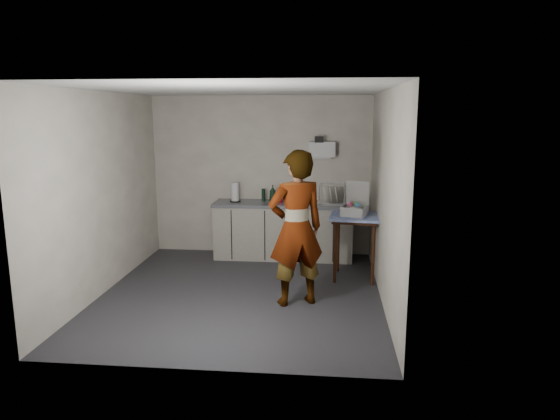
# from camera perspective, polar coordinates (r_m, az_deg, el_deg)

# --- Properties ---
(ground) EXTENTS (4.00, 4.00, 0.00)m
(ground) POSITION_cam_1_polar(r_m,az_deg,el_deg) (6.65, -4.42, -9.46)
(ground) COLOR #28282D
(ground) RESTS_ON ground
(wall_back) EXTENTS (3.60, 0.02, 2.60)m
(wall_back) POSITION_cam_1_polar(r_m,az_deg,el_deg) (8.26, -2.18, 3.92)
(wall_back) COLOR #AFA999
(wall_back) RESTS_ON ground
(wall_right) EXTENTS (0.02, 4.00, 2.60)m
(wall_right) POSITION_cam_1_polar(r_m,az_deg,el_deg) (6.25, 11.79, 1.38)
(wall_right) COLOR #AFA999
(wall_right) RESTS_ON ground
(wall_left) EXTENTS (0.02, 4.00, 2.60)m
(wall_left) POSITION_cam_1_polar(r_m,az_deg,el_deg) (6.85, -19.50, 1.82)
(wall_left) COLOR #AFA999
(wall_left) RESTS_ON ground
(ceiling) EXTENTS (3.60, 4.00, 0.01)m
(ceiling) POSITION_cam_1_polar(r_m,az_deg,el_deg) (6.23, -4.78, 13.50)
(ceiling) COLOR silver
(ceiling) RESTS_ON wall_back
(kitchen_counter) EXTENTS (2.24, 0.62, 0.91)m
(kitchen_counter) POSITION_cam_1_polar(r_m,az_deg,el_deg) (8.08, 0.41, -2.52)
(kitchen_counter) COLOR black
(kitchen_counter) RESTS_ON ground
(wall_shelf) EXTENTS (0.42, 0.18, 0.37)m
(wall_shelf) POSITION_cam_1_polar(r_m,az_deg,el_deg) (8.07, 4.83, 6.91)
(wall_shelf) COLOR silver
(wall_shelf) RESTS_ON ground
(side_table) EXTENTS (0.77, 0.77, 0.91)m
(side_table) POSITION_cam_1_polar(r_m,az_deg,el_deg) (7.09, 8.63, -1.53)
(side_table) COLOR #3A1A0D
(side_table) RESTS_ON ground
(standing_man) EXTENTS (0.82, 0.70, 1.90)m
(standing_man) POSITION_cam_1_polar(r_m,az_deg,el_deg) (6.02, 1.85, -2.12)
(standing_man) COLOR #B2A593
(standing_man) RESTS_ON ground
(soap_bottle) EXTENTS (0.12, 0.13, 0.29)m
(soap_bottle) POSITION_cam_1_polar(r_m,az_deg,el_deg) (7.93, -0.84, 1.84)
(soap_bottle) COLOR black
(soap_bottle) RESTS_ON kitchen_counter
(soda_can) EXTENTS (0.07, 0.07, 0.13)m
(soda_can) POSITION_cam_1_polar(r_m,az_deg,el_deg) (7.99, 0.08, 1.34)
(soda_can) COLOR #B41222
(soda_can) RESTS_ON kitchen_counter
(dark_bottle) EXTENTS (0.06, 0.06, 0.21)m
(dark_bottle) POSITION_cam_1_polar(r_m,az_deg,el_deg) (8.08, -1.91, 1.72)
(dark_bottle) COLOR black
(dark_bottle) RESTS_ON kitchen_counter
(paper_towel) EXTENTS (0.18, 0.18, 0.31)m
(paper_towel) POSITION_cam_1_polar(r_m,az_deg,el_deg) (8.08, -5.15, 1.99)
(paper_towel) COLOR black
(paper_towel) RESTS_ON kitchen_counter
(dish_rack) EXTENTS (0.45, 0.34, 0.31)m
(dish_rack) POSITION_cam_1_polar(r_m,az_deg,el_deg) (7.97, 5.88, 1.30)
(dish_rack) COLOR silver
(dish_rack) RESTS_ON kitchen_counter
(bakery_box) EXTENTS (0.42, 0.42, 0.46)m
(bakery_box) POSITION_cam_1_polar(r_m,az_deg,el_deg) (7.05, 8.52, 0.24)
(bakery_box) COLOR silver
(bakery_box) RESTS_ON side_table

